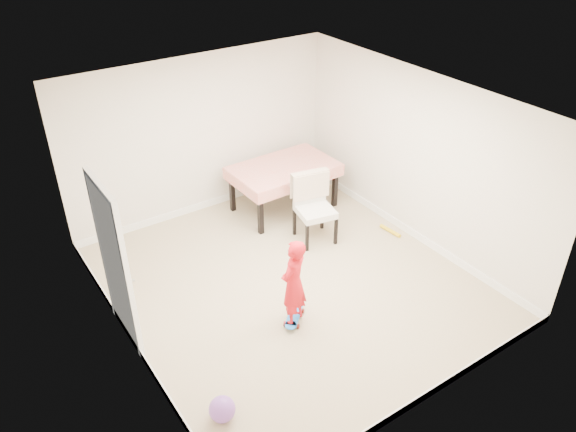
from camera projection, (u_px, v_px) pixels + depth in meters
ground at (290, 282)px, 7.80m from camera, size 5.00×5.00×0.00m
ceiling at (291, 106)px, 6.44m from camera, size 4.50×5.00×0.04m
wall_back at (202, 136)px, 8.86m from camera, size 4.50×0.04×2.60m
wall_front at (436, 310)px, 5.37m from camera, size 4.50×0.04×2.60m
wall_left at (120, 260)px, 6.05m from camera, size 0.04×5.00×2.60m
wall_right at (416, 159)px, 8.18m from camera, size 0.04×5.00×2.60m
door at (115, 267)px, 6.41m from camera, size 0.11×0.94×2.11m
baseboard_back at (207, 204)px, 9.52m from camera, size 4.50×0.02×0.12m
baseboard_front at (421, 398)px, 6.02m from camera, size 4.50×0.02×0.12m
baseboard_left at (136, 344)px, 6.70m from camera, size 0.02×5.00×0.12m
baseboard_right at (407, 229)px, 8.84m from camera, size 0.02×5.00×0.12m
dining_table at (284, 187)px, 9.32m from camera, size 1.70×1.09×0.79m
dining_chair at (315, 209)px, 8.44m from camera, size 0.70×0.76×1.07m
skateboard at (294, 317)px, 7.14m from camera, size 0.53×0.52×0.08m
child at (294, 285)px, 6.79m from camera, size 0.52×0.45×1.20m
balloon at (222, 409)px, 5.79m from camera, size 0.28×0.28×0.28m
foam_toy at (390, 231)px, 8.86m from camera, size 0.10×0.40×0.06m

